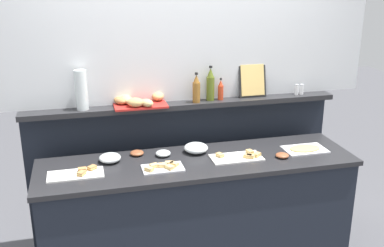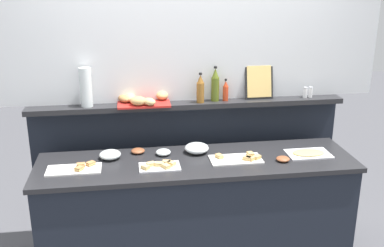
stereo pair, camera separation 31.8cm
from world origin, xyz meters
name	(u,v)px [view 1 (the left image)]	position (x,y,z in m)	size (l,w,h in m)	color
ground_plane	(181,227)	(0.00, 0.60, 0.00)	(12.00, 12.00, 0.00)	#4C4C51
buffet_counter	(198,216)	(0.00, 0.00, 0.46)	(2.30, 0.62, 0.91)	black
back_ledge_unit	(183,167)	(0.00, 0.48, 0.65)	(2.49, 0.22, 1.23)	black
upper_wall_panel	(181,12)	(0.00, 0.51, 1.92)	(3.09, 0.08, 1.37)	silver
sandwich_platter_rear	(163,167)	(-0.27, -0.09, 0.92)	(0.29, 0.17, 0.04)	silver
sandwich_platter_side	(78,174)	(-0.85, -0.04, 0.92)	(0.37, 0.18, 0.04)	white
sandwich_platter_front	(239,157)	(0.30, -0.03, 0.92)	(0.37, 0.19, 0.04)	white
cold_cuts_platter	(305,149)	(0.84, -0.01, 0.92)	(0.32, 0.21, 0.02)	silver
glass_bowl_large	(163,154)	(-0.23, 0.14, 0.93)	(0.11, 0.11, 0.04)	silver
glass_bowl_medium	(110,158)	(-0.62, 0.13, 0.94)	(0.16, 0.16, 0.06)	silver
glass_bowl_small	(196,148)	(0.02, 0.15, 0.94)	(0.18, 0.18, 0.07)	silver
condiment_bowl_teal	(282,155)	(0.61, -0.10, 0.93)	(0.10, 0.10, 0.03)	brown
condiment_bowl_dark	(137,153)	(-0.42, 0.20, 0.93)	(0.10, 0.10, 0.04)	brown
hot_sauce_bottle	(221,90)	(0.29, 0.42, 1.31)	(0.04, 0.04, 0.18)	red
olive_oil_bottle	(210,85)	(0.21, 0.42, 1.36)	(0.06, 0.06, 0.28)	#56661E
vinegar_bottle_amber	(196,89)	(0.09, 0.39, 1.34)	(0.06, 0.06, 0.24)	#8E5B23
salt_shaker	(297,90)	(0.95, 0.41, 1.28)	(0.03, 0.03, 0.09)	white
pepper_shaker	(301,89)	(1.00, 0.41, 1.28)	(0.03, 0.03, 0.09)	white
bread_basket	(138,102)	(-0.37, 0.40, 1.27)	(0.41, 0.29, 0.08)	#B2231E
framed_picture	(252,80)	(0.57, 0.45, 1.37)	(0.23, 0.07, 0.28)	black
water_carafe	(81,90)	(-0.78, 0.41, 1.38)	(0.09, 0.09, 0.30)	silver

